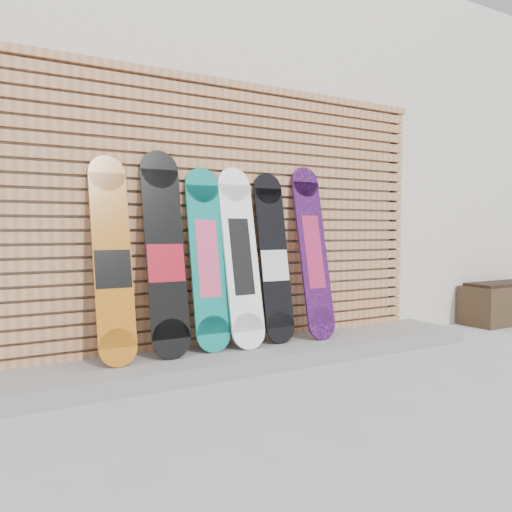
{
  "coord_description": "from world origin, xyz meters",
  "views": [
    {
      "loc": [
        -1.86,
        -2.77,
        1.06
      ],
      "look_at": [
        0.13,
        0.75,
        0.85
      ],
      "focal_mm": 35.0,
      "sensor_mm": 36.0,
      "label": 1
    }
  ],
  "objects_px": {
    "snowboard_3": "(241,257)",
    "snowboard_1": "(165,254)",
    "planter_box": "(503,303)",
    "snowboard_5": "(313,252)",
    "snowboard_2": "(208,258)",
    "snowboard_4": "(274,258)",
    "snowboard_0": "(112,260)"
  },
  "relations": [
    {
      "from": "snowboard_3",
      "to": "snowboard_1",
      "type": "bearing_deg",
      "value": 179.46
    },
    {
      "from": "snowboard_0",
      "to": "snowboard_2",
      "type": "distance_m",
      "value": 0.74
    },
    {
      "from": "snowboard_0",
      "to": "snowboard_1",
      "type": "distance_m",
      "value": 0.39
    },
    {
      "from": "snowboard_4",
      "to": "snowboard_0",
      "type": "bearing_deg",
      "value": -178.9
    },
    {
      "from": "snowboard_1",
      "to": "snowboard_3",
      "type": "relative_size",
      "value": 1.06
    },
    {
      "from": "snowboard_3",
      "to": "snowboard_5",
      "type": "xyz_separation_m",
      "value": [
        0.71,
        -0.0,
        0.02
      ]
    },
    {
      "from": "snowboard_2",
      "to": "snowboard_4",
      "type": "xyz_separation_m",
      "value": [
        0.61,
        -0.0,
        -0.02
      ]
    },
    {
      "from": "planter_box",
      "to": "snowboard_0",
      "type": "height_order",
      "value": "snowboard_0"
    },
    {
      "from": "snowboard_2",
      "to": "snowboard_5",
      "type": "bearing_deg",
      "value": -1.65
    },
    {
      "from": "snowboard_0",
      "to": "snowboard_3",
      "type": "bearing_deg",
      "value": 0.08
    },
    {
      "from": "planter_box",
      "to": "snowboard_1",
      "type": "relative_size",
      "value": 0.67
    },
    {
      "from": "snowboard_4",
      "to": "snowboard_5",
      "type": "height_order",
      "value": "snowboard_5"
    },
    {
      "from": "snowboard_0",
      "to": "snowboard_4",
      "type": "distance_m",
      "value": 1.35
    },
    {
      "from": "snowboard_0",
      "to": "snowboard_3",
      "type": "distance_m",
      "value": 1.03
    },
    {
      "from": "snowboard_2",
      "to": "snowboard_4",
      "type": "relative_size",
      "value": 1.01
    },
    {
      "from": "planter_box",
      "to": "snowboard_3",
      "type": "height_order",
      "value": "snowboard_3"
    },
    {
      "from": "snowboard_0",
      "to": "snowboard_2",
      "type": "height_order",
      "value": "snowboard_0"
    },
    {
      "from": "snowboard_2",
      "to": "snowboard_3",
      "type": "relative_size",
      "value": 0.99
    },
    {
      "from": "planter_box",
      "to": "snowboard_5",
      "type": "height_order",
      "value": "snowboard_5"
    },
    {
      "from": "snowboard_2",
      "to": "snowboard_1",
      "type": "bearing_deg",
      "value": -176.62
    },
    {
      "from": "snowboard_0",
      "to": "snowboard_3",
      "type": "height_order",
      "value": "snowboard_0"
    },
    {
      "from": "planter_box",
      "to": "snowboard_0",
      "type": "relative_size",
      "value": 0.7
    },
    {
      "from": "snowboard_0",
      "to": "snowboard_2",
      "type": "bearing_deg",
      "value": 2.17
    },
    {
      "from": "snowboard_0",
      "to": "snowboard_5",
      "type": "relative_size",
      "value": 0.99
    },
    {
      "from": "snowboard_5",
      "to": "snowboard_3",
      "type": "bearing_deg",
      "value": 179.85
    },
    {
      "from": "snowboard_5",
      "to": "snowboard_0",
      "type": "bearing_deg",
      "value": 179.99
    },
    {
      "from": "snowboard_0",
      "to": "snowboard_2",
      "type": "xyz_separation_m",
      "value": [
        0.74,
        0.03,
        -0.01
      ]
    },
    {
      "from": "snowboard_2",
      "to": "snowboard_5",
      "type": "height_order",
      "value": "snowboard_5"
    },
    {
      "from": "planter_box",
      "to": "snowboard_0",
      "type": "xyz_separation_m",
      "value": [
        -4.4,
        0.02,
        0.62
      ]
    },
    {
      "from": "snowboard_5",
      "to": "planter_box",
      "type": "bearing_deg",
      "value": -0.36
    },
    {
      "from": "snowboard_4",
      "to": "snowboard_1",
      "type": "bearing_deg",
      "value": -178.9
    },
    {
      "from": "snowboard_1",
      "to": "snowboard_2",
      "type": "height_order",
      "value": "snowboard_1"
    }
  ]
}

